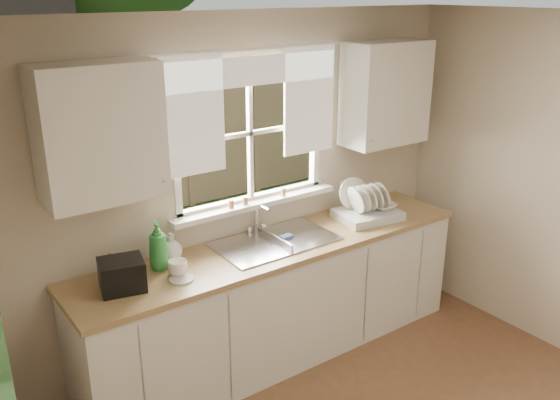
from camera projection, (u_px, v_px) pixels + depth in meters
room_walls at (492, 303)px, 2.79m from camera, size 3.62×4.02×2.50m
ceiling at (517, 24)px, 2.41m from camera, size 3.60×4.00×0.02m
window at (252, 156)px, 4.28m from camera, size 1.38×0.16×1.06m
curtains at (255, 95)px, 4.09m from camera, size 1.50×0.03×0.81m
base_cabinets at (278, 302)px, 4.39m from camera, size 3.00×0.62×0.87m
countertop at (278, 246)px, 4.24m from camera, size 3.04×0.65×0.04m
upper_cabinet_left at (99, 133)px, 3.39m from camera, size 0.70×0.33×0.80m
upper_cabinet_right at (386, 93)px, 4.65m from camera, size 0.70×0.33×0.80m
wall_outlet at (343, 187)px, 4.89m from camera, size 0.08×0.01×0.12m
sill_jars at (254, 199)px, 4.32m from camera, size 0.50×0.04×0.06m
sink at (275, 251)px, 4.28m from camera, size 0.88×0.52×0.40m
dish_rack at (367, 209)px, 4.67m from camera, size 0.53×0.43×0.31m
bowl at (384, 206)px, 4.70m from camera, size 0.21×0.21×0.05m
soap_bottle_a at (158, 245)px, 3.80m from camera, size 0.16×0.16×0.33m
soap_bottle_b at (112, 268)px, 3.65m from camera, size 0.10×0.10×0.19m
soap_bottle_c at (171, 247)px, 3.95m from camera, size 0.20×0.20×0.19m
saucer at (181, 279)px, 3.71m from camera, size 0.16×0.16×0.01m
cup at (178, 268)px, 3.75m from camera, size 0.16×0.16×0.10m
black_appliance at (122, 275)px, 3.57m from camera, size 0.30×0.28×0.19m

